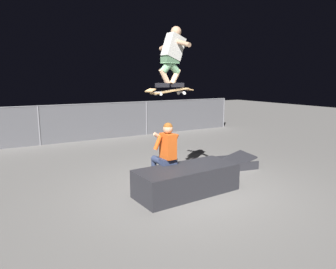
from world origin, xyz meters
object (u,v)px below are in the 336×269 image
at_px(person_sitting_on_ledge, 165,151).
at_px(skateboard, 170,91).
at_px(ledge_box_main, 187,180).
at_px(skater_airborne, 172,54).
at_px(kicker_ramp, 228,165).

distance_m(person_sitting_on_ledge, skateboard, 1.21).
xyz_separation_m(ledge_box_main, skateboard, (-0.19, 0.32, 1.71)).
height_order(skateboard, skater_airborne, skater_airborne).
height_order(skateboard, kicker_ramp, skateboard).
xyz_separation_m(skater_airborne, kicker_ramp, (2.01, 0.62, -2.59)).
height_order(person_sitting_on_ledge, skateboard, skateboard).
bearing_deg(ledge_box_main, kicker_ramp, 26.76).
height_order(skater_airborne, kicker_ramp, skater_airborne).
distance_m(ledge_box_main, skateboard, 1.75).
bearing_deg(skateboard, skater_airborne, 6.67).
xyz_separation_m(ledge_box_main, skater_airborne, (-0.13, 0.33, 2.40)).
distance_m(ledge_box_main, kicker_ramp, 2.12).
relative_size(ledge_box_main, skateboard, 1.96).
bearing_deg(person_sitting_on_ledge, skater_airborne, -56.75).
relative_size(person_sitting_on_ledge, skater_airborne, 1.22).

